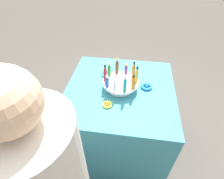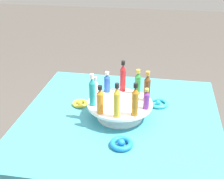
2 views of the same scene
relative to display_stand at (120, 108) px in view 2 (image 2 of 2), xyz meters
name	(u,v)px [view 2 (image 2 of 2)]	position (x,y,z in m)	size (l,w,h in m)	color
display_stand	(120,108)	(0.00, 0.00, 0.00)	(0.29, 0.29, 0.07)	white
bottle_amber	(135,101)	(-0.09, -0.07, 0.09)	(0.03, 0.03, 0.14)	#AD6B19
bottle_purple	(146,99)	(-0.03, -0.12, 0.07)	(0.03, 0.03, 0.09)	#702D93
bottle_brown	(147,87)	(0.04, -0.11, 0.09)	(0.03, 0.03, 0.14)	brown
bottle_green	(138,83)	(0.10, -0.07, 0.08)	(0.03, 0.03, 0.12)	#288438
bottle_red	(123,77)	(0.12, 0.01, 0.10)	(0.03, 0.03, 0.15)	#B21E23
bottle_blue	(107,83)	(0.09, 0.07, 0.07)	(0.03, 0.03, 0.10)	#234CAD
bottle_clear	(96,88)	(0.03, 0.12, 0.07)	(0.02, 0.02, 0.10)	silver
bottle_teal	(92,91)	(-0.04, 0.11, 0.10)	(0.03, 0.03, 0.15)	teal
bottle_orange	(100,101)	(-0.10, 0.07, 0.09)	(0.03, 0.03, 0.12)	orange
bottle_gold	(117,102)	(-0.12, -0.01, 0.10)	(0.03, 0.03, 0.15)	gold
ribbon_bow_blue	(121,144)	(-0.21, -0.04, -0.03)	(0.09, 0.09, 0.03)	blue
ribbon_bow_teal	(158,103)	(0.14, -0.17, -0.04)	(0.10, 0.10, 0.02)	#2DB7CC
ribbon_bow_gold	(80,103)	(0.07, 0.20, -0.04)	(0.07, 0.07, 0.02)	gold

